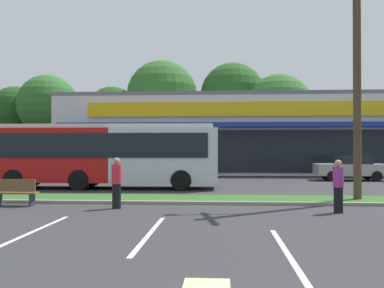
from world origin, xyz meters
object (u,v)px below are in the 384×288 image
car_0 (102,167)px  pedestrian_far (338,186)px  pedestrian_mid (117,183)px  bus_stop_bench (15,192)px  utility_pole (354,44)px  car_1 (351,168)px  city_bus (103,154)px

car_0 → pedestrian_far: 18.79m
pedestrian_mid → bus_stop_bench: bearing=21.2°
utility_pole → car_1: utility_pole is taller
car_0 → car_1: 16.17m
car_0 → city_bus: bearing=105.2°
utility_pole → bus_stop_bench: size_ratio=7.04×
pedestrian_mid → pedestrian_far: (7.22, -0.57, -0.02)m
pedestrian_mid → car_1: bearing=-101.9°
car_0 → car_1: car_1 is taller
bus_stop_bench → car_1: size_ratio=0.37×
city_bus → pedestrian_mid: size_ratio=6.88×
bus_stop_bench → pedestrian_mid: size_ratio=0.93×
car_1 → pedestrian_mid: size_ratio=2.54×
city_bus → pedestrian_mid: bearing=-72.5°
pedestrian_mid → pedestrian_far: size_ratio=1.03×
utility_pole → pedestrian_mid: bearing=-164.7°
pedestrian_mid → car_0: bearing=-45.1°
city_bus → car_1: city_bus is taller
utility_pole → bus_stop_bench: (-12.34, -1.89, -5.48)m
car_0 → pedestrian_mid: pedestrian_mid is taller
utility_pole → car_1: (3.28, 11.79, -5.19)m
pedestrian_far → city_bus: bearing=167.8°
car_1 → pedestrian_far: 15.40m
pedestrian_far → car_0: bearing=155.5°
car_0 → utility_pole: bearing=137.2°
city_bus → utility_pole: bearing=-26.0°
pedestrian_mid → utility_pole: bearing=-136.7°
car_1 → pedestrian_mid: 18.43m
pedestrian_mid → city_bus: bearing=-43.6°
city_bus → bus_stop_bench: city_bus is taller
bus_stop_bench → city_bus: bearing=-100.2°
car_0 → pedestrian_mid: size_ratio=2.74×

